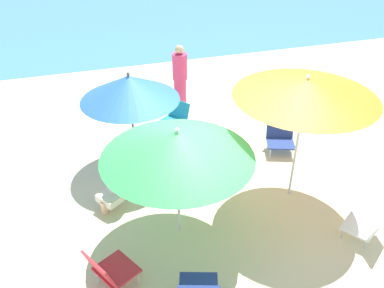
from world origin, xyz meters
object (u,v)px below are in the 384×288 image
object	(u,v)px
umbrella_orange	(306,88)
beach_chair_a	(368,225)
umbrella_green	(177,145)
person_a	(116,182)
beach_chair_b	(175,116)
beach_chair_f	(280,136)
person_b	(180,79)
beach_chair_e	(210,165)
beach_bag	(203,155)
beach_chair_c	(109,270)
umbrella_blue	(129,88)

from	to	relation	value
umbrella_orange	beach_chair_a	bearing A→B (deg)	-66.00
umbrella_green	person_a	size ratio (longest dim) A/B	2.34
beach_chair_a	beach_chair_b	size ratio (longest dim) A/B	0.98
beach_chair_a	beach_chair_b	xyz separation A→B (m)	(-1.82, 3.90, 0.02)
beach_chair_f	person_b	distance (m)	2.63
beach_chair_f	person_b	xyz separation A→B (m)	(-1.40, 2.17, 0.46)
beach_chair_e	beach_bag	world-z (taller)	beach_chair_e
umbrella_green	beach_chair_c	bearing A→B (deg)	-146.13
beach_chair_f	umbrella_blue	bearing A→B (deg)	-79.25
person_a	beach_chair_a	bearing A→B (deg)	115.39
beach_chair_f	person_b	bearing A→B (deg)	-127.51
person_a	person_b	bearing A→B (deg)	-158.59
umbrella_blue	beach_bag	size ratio (longest dim) A/B	6.99
umbrella_green	person_b	world-z (taller)	umbrella_green
umbrella_blue	person_b	world-z (taller)	umbrella_blue
beach_chair_a	person_b	size ratio (longest dim) A/B	0.46
beach_chair_a	person_a	world-z (taller)	person_a
beach_chair_c	beach_chair_f	bearing A→B (deg)	3.78
umbrella_orange	person_b	world-z (taller)	umbrella_orange
beach_chair_c	beach_chair_e	world-z (taller)	beach_chair_c
person_a	person_b	distance (m)	3.42
umbrella_orange	beach_chair_a	distance (m)	2.17
beach_chair_b	person_a	distance (m)	2.56
beach_chair_a	beach_bag	distance (m)	3.07
umbrella_orange	beach_chair_e	size ratio (longest dim) A/B	2.91
beach_chair_b	beach_chair_a	bearing A→B (deg)	78.79
beach_chair_a	beach_chair_e	distance (m)	2.64
umbrella_orange	beach_chair_c	distance (m)	3.65
umbrella_blue	beach_chair_f	distance (m)	3.04
umbrella_orange	umbrella_blue	size ratio (longest dim) A/B	1.21
beach_bag	beach_chair_b	bearing A→B (deg)	97.52
umbrella_blue	beach_chair_a	distance (m)	4.29
umbrella_orange	beach_bag	world-z (taller)	umbrella_orange
umbrella_green	beach_chair_b	size ratio (longest dim) A/B	2.87
umbrella_green	beach_chair_a	bearing A→B (deg)	-20.50
umbrella_green	beach_chair_b	distance (m)	3.28
umbrella_green	umbrella_blue	xyz separation A→B (m)	(-0.29, 2.01, -0.04)
beach_chair_e	person_b	xyz separation A→B (m)	(0.21, 2.68, 0.46)
umbrella_orange	beach_chair_a	xyz separation A→B (m)	(0.56, -1.25, -1.68)
umbrella_blue	beach_chair_b	distance (m)	1.84
umbrella_green	umbrella_blue	bearing A→B (deg)	98.34
umbrella_green	beach_chair_b	bearing A→B (deg)	75.98
beach_chair_f	person_a	world-z (taller)	person_a
beach_chair_b	beach_chair_c	world-z (taller)	beach_chair_c
umbrella_orange	beach_chair_c	size ratio (longest dim) A/B	3.04
person_a	beach_chair_f	bearing A→B (deg)	156.20
umbrella_orange	person_a	distance (m)	3.22
beach_chair_c	beach_chair_e	size ratio (longest dim) A/B	0.96
beach_chair_c	beach_chair_f	xyz separation A→B (m)	(3.58, 2.32, -0.05)
beach_chair_a	beach_chair_c	distance (m)	3.68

